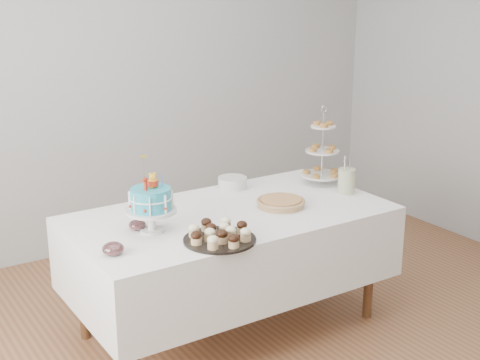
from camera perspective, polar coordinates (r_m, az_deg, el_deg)
floor at (r=4.12m, az=1.48°, el=-14.10°), size 5.00×5.00×0.00m
walls at (r=3.62m, az=1.64°, el=4.56°), size 5.04×4.04×2.70m
table at (r=4.10m, az=-0.84°, el=-5.76°), size 1.92×1.02×0.77m
birthday_cake at (r=3.71m, az=-7.58°, el=-2.71°), size 0.28×0.28×0.43m
cupcake_tray at (r=3.58m, az=-1.75°, el=-4.57°), size 0.39×0.39×0.09m
pie at (r=4.12m, az=3.50°, el=-1.90°), size 0.30×0.30×0.05m
tiered_stand at (r=4.55m, az=7.05°, el=2.44°), size 0.28×0.28×0.54m
plate_stack at (r=4.46m, az=-0.65°, el=-0.23°), size 0.19×0.19×0.08m
pastry_plate at (r=4.21m, az=-7.33°, el=-1.78°), size 0.23×0.23×0.03m
jam_bowl_a at (r=3.47m, az=-10.78°, el=-5.79°), size 0.11×0.11×0.07m
jam_bowl_b at (r=3.78m, az=-8.76°, el=-3.82°), size 0.10×0.10×0.06m
utensil_pitcher at (r=4.41m, az=9.08°, el=0.01°), size 0.12×0.11×0.25m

